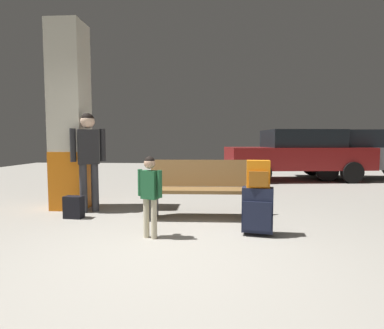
{
  "coord_description": "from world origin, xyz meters",
  "views": [
    {
      "loc": [
        0.47,
        -3.01,
        1.19
      ],
      "look_at": [
        0.19,
        1.3,
        0.85
      ],
      "focal_mm": 28.65,
      "sensor_mm": 36.0,
      "label": 1
    }
  ],
  "objects_px": {
    "adult": "(88,151)",
    "parked_car_side": "(361,153)",
    "suitcase": "(257,210)",
    "bench": "(201,189)",
    "backpack_bright": "(258,174)",
    "parked_car_near": "(297,153)",
    "backpack_dark_floor": "(74,207)",
    "child": "(150,188)",
    "structural_pillar": "(70,118)"
  },
  "relations": [
    {
      "from": "structural_pillar",
      "to": "parked_car_side",
      "type": "relative_size",
      "value": 0.77
    },
    {
      "from": "suitcase",
      "to": "parked_car_side",
      "type": "height_order",
      "value": "parked_car_side"
    },
    {
      "from": "child",
      "to": "structural_pillar",
      "type": "bearing_deg",
      "value": 137.33
    },
    {
      "from": "structural_pillar",
      "to": "parked_car_side",
      "type": "bearing_deg",
      "value": 33.26
    },
    {
      "from": "backpack_bright",
      "to": "backpack_dark_floor",
      "type": "xyz_separation_m",
      "value": [
        -2.69,
        0.68,
        -0.6
      ]
    },
    {
      "from": "parked_car_side",
      "to": "suitcase",
      "type": "bearing_deg",
      "value": -124.07
    },
    {
      "from": "child",
      "to": "backpack_dark_floor",
      "type": "distance_m",
      "value": 1.68
    },
    {
      "from": "adult",
      "to": "parked_car_side",
      "type": "bearing_deg",
      "value": 36.46
    },
    {
      "from": "suitcase",
      "to": "parked_car_near",
      "type": "height_order",
      "value": "parked_car_near"
    },
    {
      "from": "backpack_dark_floor",
      "to": "adult",
      "type": "bearing_deg",
      "value": 79.68
    },
    {
      "from": "backpack_dark_floor",
      "to": "parked_car_near",
      "type": "distance_m",
      "value": 6.82
    },
    {
      "from": "backpack_bright",
      "to": "backpack_dark_floor",
      "type": "distance_m",
      "value": 2.84
    },
    {
      "from": "bench",
      "to": "adult",
      "type": "distance_m",
      "value": 1.97
    },
    {
      "from": "suitcase",
      "to": "adult",
      "type": "relative_size",
      "value": 0.37
    },
    {
      "from": "suitcase",
      "to": "backpack_dark_floor",
      "type": "relative_size",
      "value": 1.78
    },
    {
      "from": "backpack_dark_floor",
      "to": "bench",
      "type": "bearing_deg",
      "value": 4.35
    },
    {
      "from": "child",
      "to": "adult",
      "type": "height_order",
      "value": "adult"
    },
    {
      "from": "adult",
      "to": "parked_car_side",
      "type": "xyz_separation_m",
      "value": [
        6.7,
        4.95,
        -0.21
      ]
    },
    {
      "from": "parked_car_side",
      "to": "adult",
      "type": "bearing_deg",
      "value": -143.54
    },
    {
      "from": "structural_pillar",
      "to": "adult",
      "type": "xyz_separation_m",
      "value": [
        0.42,
        -0.28,
        -0.57
      ]
    },
    {
      "from": "suitcase",
      "to": "backpack_bright",
      "type": "distance_m",
      "value": 0.45
    },
    {
      "from": "adult",
      "to": "parked_car_side",
      "type": "distance_m",
      "value": 8.33
    },
    {
      "from": "backpack_bright",
      "to": "backpack_dark_floor",
      "type": "height_order",
      "value": "backpack_bright"
    },
    {
      "from": "backpack_bright",
      "to": "parked_car_near",
      "type": "bearing_deg",
      "value": 70.33
    },
    {
      "from": "adult",
      "to": "parked_car_side",
      "type": "height_order",
      "value": "adult"
    },
    {
      "from": "bench",
      "to": "adult",
      "type": "xyz_separation_m",
      "value": [
        -1.87,
        0.27,
        0.57
      ]
    },
    {
      "from": "adult",
      "to": "parked_car_near",
      "type": "xyz_separation_m",
      "value": [
        4.61,
        4.5,
        -0.21
      ]
    },
    {
      "from": "structural_pillar",
      "to": "backpack_dark_floor",
      "type": "xyz_separation_m",
      "value": [
        0.35,
        -0.69,
        -1.42
      ]
    },
    {
      "from": "bench",
      "to": "parked_car_near",
      "type": "bearing_deg",
      "value": 60.12
    },
    {
      "from": "structural_pillar",
      "to": "suitcase",
      "type": "height_order",
      "value": "structural_pillar"
    },
    {
      "from": "backpack_bright",
      "to": "parked_car_side",
      "type": "height_order",
      "value": "parked_car_side"
    },
    {
      "from": "bench",
      "to": "parked_car_near",
      "type": "xyz_separation_m",
      "value": [
        2.74,
        4.77,
        0.36
      ]
    },
    {
      "from": "suitcase",
      "to": "bench",
      "type": "bearing_deg",
      "value": 131.64
    },
    {
      "from": "structural_pillar",
      "to": "child",
      "type": "relative_size",
      "value": 3.19
    },
    {
      "from": "structural_pillar",
      "to": "parked_car_near",
      "type": "relative_size",
      "value": 0.75
    },
    {
      "from": "suitcase",
      "to": "backpack_dark_floor",
      "type": "distance_m",
      "value": 2.77
    },
    {
      "from": "backpack_bright",
      "to": "adult",
      "type": "bearing_deg",
      "value": 157.16
    },
    {
      "from": "backpack_bright",
      "to": "suitcase",
      "type": "bearing_deg",
      "value": 137.72
    },
    {
      "from": "backpack_bright",
      "to": "parked_car_near",
      "type": "xyz_separation_m",
      "value": [
        2.0,
        5.6,
        0.03
      ]
    },
    {
      "from": "backpack_bright",
      "to": "adult",
      "type": "height_order",
      "value": "adult"
    },
    {
      "from": "suitcase",
      "to": "parked_car_near",
      "type": "relative_size",
      "value": 0.14
    },
    {
      "from": "parked_car_near",
      "to": "parked_car_side",
      "type": "distance_m",
      "value": 2.14
    },
    {
      "from": "structural_pillar",
      "to": "backpack_dark_floor",
      "type": "distance_m",
      "value": 1.61
    },
    {
      "from": "backpack_dark_floor",
      "to": "child",
      "type": "bearing_deg",
      "value": -32.9
    },
    {
      "from": "structural_pillar",
      "to": "backpack_bright",
      "type": "relative_size",
      "value": 9.38
    },
    {
      "from": "bench",
      "to": "backpack_bright",
      "type": "distance_m",
      "value": 1.16
    },
    {
      "from": "backpack_dark_floor",
      "to": "structural_pillar",
      "type": "bearing_deg",
      "value": 116.58
    },
    {
      "from": "parked_car_side",
      "to": "backpack_bright",
      "type": "bearing_deg",
      "value": -124.06
    },
    {
      "from": "structural_pillar",
      "to": "adult",
      "type": "relative_size",
      "value": 1.94
    },
    {
      "from": "backpack_bright",
      "to": "backpack_dark_floor",
      "type": "relative_size",
      "value": 1.0
    }
  ]
}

